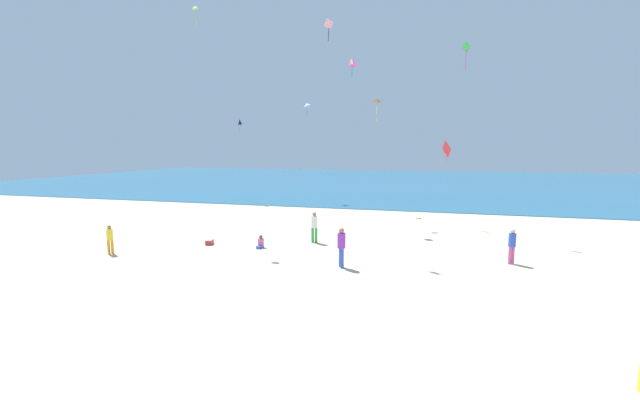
# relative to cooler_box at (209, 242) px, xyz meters

# --- Properties ---
(ground_plane) EXTENTS (120.00, 120.00, 0.00)m
(ground_plane) POSITION_rel_cooler_box_xyz_m (7.18, -0.12, -0.14)
(ground_plane) COLOR beige
(ocean_water) EXTENTS (120.00, 60.00, 0.05)m
(ocean_water) POSITION_rel_cooler_box_xyz_m (7.18, 43.95, -0.12)
(ocean_water) COLOR #236084
(ocean_water) RESTS_ON ground_plane
(cooler_box) EXTENTS (0.43, 0.56, 0.28)m
(cooler_box) POSITION_rel_cooler_box_xyz_m (0.00, 0.00, 0.00)
(cooler_box) COLOR red
(cooler_box) RESTS_ON ground_plane
(person_0) EXTENTS (0.39, 0.39, 1.66)m
(person_0) POSITION_rel_cooler_box_xyz_m (5.22, 1.85, 0.82)
(person_0) COLOR green
(person_0) RESTS_ON ground_plane
(person_1) EXTENTS (0.31, 0.52, 0.65)m
(person_1) POSITION_rel_cooler_box_xyz_m (2.89, 0.06, 0.10)
(person_1) COLOR #D8599E
(person_1) RESTS_ON ground_plane
(person_2) EXTENTS (0.47, 0.47, 1.71)m
(person_2) POSITION_rel_cooler_box_xyz_m (7.57, -2.18, 0.85)
(person_2) COLOR blue
(person_2) RESTS_ON ground_plane
(person_5) EXTENTS (0.44, 0.44, 1.56)m
(person_5) POSITION_rel_cooler_box_xyz_m (14.64, 0.29, 0.76)
(person_5) COLOR #D8599E
(person_5) RESTS_ON ground_plane
(person_6) EXTENTS (0.39, 0.39, 1.40)m
(person_6) POSITION_rel_cooler_box_xyz_m (-3.58, -2.91, 0.67)
(person_6) COLOR orange
(person_6) RESTS_ON ground_plane
(kite_pink) EXTENTS (0.52, 0.24, 1.07)m
(kite_pink) POSITION_rel_cooler_box_xyz_m (6.02, 1.70, 10.93)
(kite_pink) COLOR pink
(kite_green) EXTENTS (0.50, 0.36, 1.61)m
(kite_green) POSITION_rel_cooler_box_xyz_m (12.89, 6.85, 10.58)
(kite_green) COLOR green
(kite_black) EXTENTS (0.58, 0.57, 0.97)m
(kite_black) POSITION_rel_cooler_box_xyz_m (-5.98, 15.93, 7.34)
(kite_black) COLOR black
(kite_magenta) EXTENTS (0.73, 0.75, 1.34)m
(kite_magenta) POSITION_rel_cooler_box_xyz_m (6.14, 7.52, 10.34)
(kite_magenta) COLOR #DB3DA8
(kite_yellow) EXTENTS (0.56, 0.74, 1.62)m
(kite_yellow) POSITION_rel_cooler_box_xyz_m (4.67, 14.85, 11.93)
(kite_yellow) COLOR yellow
(kite_lime) EXTENTS (0.47, 0.45, 1.09)m
(kite_lime) POSITION_rel_cooler_box_xyz_m (-1.45, 1.80, 12.41)
(kite_lime) COLOR #99DB33
(kite_orange) EXTENTS (0.62, 0.60, 1.49)m
(kite_orange) POSITION_rel_cooler_box_xyz_m (7.62, 8.69, 8.02)
(kite_orange) COLOR orange
(kite_red) EXTENTS (0.52, 1.02, 1.41)m
(kite_red) POSITION_rel_cooler_box_xyz_m (12.12, 8.73, 4.84)
(kite_red) COLOR red
(kite_white) EXTENTS (0.63, 0.77, 1.14)m
(kite_white) POSITION_rel_cooler_box_xyz_m (-0.32, 18.59, 9.02)
(kite_white) COLOR white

